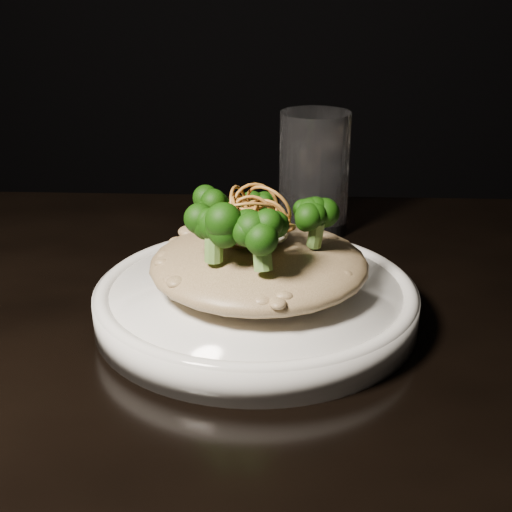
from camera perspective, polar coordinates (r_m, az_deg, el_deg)
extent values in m
cube|color=black|center=(0.54, 2.71, -10.20)|extent=(1.10, 0.80, 0.04)
cylinder|color=silver|center=(0.58, 0.00, -3.76)|extent=(0.26, 0.26, 0.03)
ellipsoid|color=brown|center=(0.57, 0.25, -0.65)|extent=(0.18, 0.18, 0.04)
ellipsoid|color=silver|center=(0.56, -0.04, 1.84)|extent=(0.05, 0.05, 0.01)
cylinder|color=silver|center=(0.76, 4.65, 6.60)|extent=(0.09, 0.09, 0.13)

